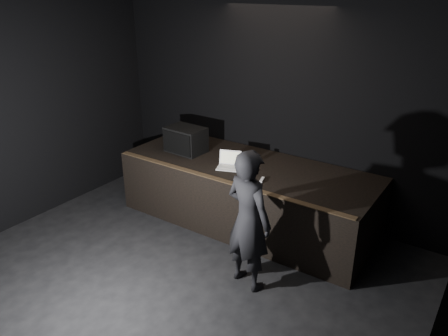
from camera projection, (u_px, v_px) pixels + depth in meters
ground at (124, 319)px, 5.07m from camera, size 7.00×7.00×0.00m
room_walls at (105, 157)px, 4.28m from camera, size 6.10×7.10×3.52m
stage_riser at (247, 194)px, 6.95m from camera, size 4.00×1.50×1.00m
riser_lip at (222, 180)px, 6.21m from camera, size 3.92×0.10×0.01m
stage_monitor at (186, 140)px, 7.20m from camera, size 0.64×0.48×0.42m
cable at (183, 138)px, 7.90m from camera, size 0.95×0.15×0.02m
laptop at (229, 163)px, 6.65m from camera, size 0.42×0.40×0.23m
beer_can at (250, 160)px, 6.70m from camera, size 0.07×0.07×0.18m
plastic_cup at (245, 164)px, 6.64m from camera, size 0.09×0.09×0.11m
wii_remote at (262, 180)px, 6.19m from camera, size 0.09×0.17×0.03m
person at (249, 220)px, 5.33m from camera, size 0.75×0.58×1.84m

